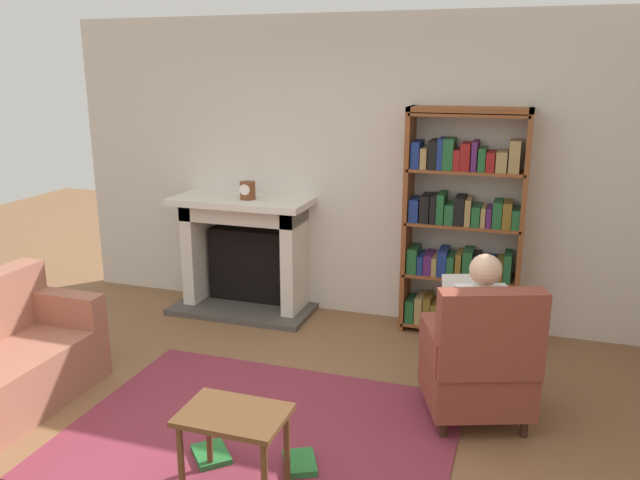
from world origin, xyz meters
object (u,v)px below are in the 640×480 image
object	(u,v)px
mantel_clock	(248,190)
bookshelf	(462,227)
fireplace	(246,250)
armchair_reading	(480,363)
side_table	(234,426)
seated_reader	(477,327)

from	to	relation	value
mantel_clock	bookshelf	size ratio (longest dim) A/B	0.08
bookshelf	fireplace	bearing A→B (deg)	-178.95
bookshelf	armchair_reading	world-z (taller)	bookshelf
armchair_reading	side_table	distance (m)	1.64
fireplace	side_table	bearing A→B (deg)	-66.60
fireplace	seated_reader	distance (m)	2.61
fireplace	side_table	xyz separation A→B (m)	(1.12, -2.58, -0.17)
mantel_clock	side_table	xyz separation A→B (m)	(1.03, -2.48, -0.76)
armchair_reading	seated_reader	size ratio (longest dim) A/B	0.85
bookshelf	armchair_reading	bearing A→B (deg)	-78.51
armchair_reading	seated_reader	world-z (taller)	seated_reader
armchair_reading	side_table	bearing A→B (deg)	24.16
fireplace	side_table	size ratio (longest dim) A/B	2.36
fireplace	bookshelf	bearing A→B (deg)	1.05
bookshelf	side_table	bearing A→B (deg)	-108.52
fireplace	side_table	distance (m)	2.81
bookshelf	armchair_reading	size ratio (longest dim) A/B	2.00
bookshelf	seated_reader	xyz separation A→B (m)	(0.26, -1.36, -0.33)
bookshelf	seated_reader	world-z (taller)	bookshelf
armchair_reading	seated_reader	xyz separation A→B (m)	(-0.04, 0.11, 0.20)
bookshelf	side_table	distance (m)	2.81
fireplace	side_table	world-z (taller)	fireplace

